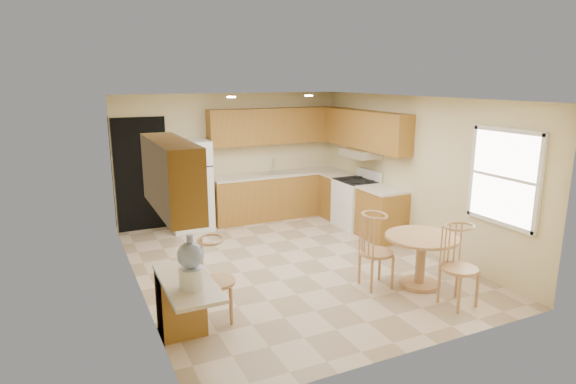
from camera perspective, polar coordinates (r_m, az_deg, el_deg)
name	(u,v)px	position (r m, az deg, el deg)	size (l,w,h in m)	color
floor	(292,263)	(7.48, 0.44, -8.46)	(5.50, 5.50, 0.00)	#C8AE91
ceiling	(292,98)	(6.95, 0.48, 11.05)	(4.50, 5.50, 0.02)	white
wall_back	(232,157)	(9.62, -6.70, 4.11)	(4.50, 0.02, 2.50)	beige
wall_front	(414,239)	(4.87, 14.73, -5.39)	(4.50, 0.02, 2.50)	beige
wall_left	(134,200)	(6.48, -17.76, -0.94)	(0.02, 5.50, 2.50)	beige
wall_right	(413,172)	(8.32, 14.57, 2.33)	(0.02, 5.50, 2.50)	beige
doorway	(142,175)	(9.24, -16.97, 1.98)	(0.90, 0.02, 2.10)	black
base_cab_back	(278,196)	(9.82, -1.17, -0.47)	(2.75, 0.60, 0.87)	#9F6D28
counter_back	(278,174)	(9.72, -1.18, 2.14)	(2.75, 0.63, 0.04)	beige
base_cab_right_a	(339,197)	(9.79, 6.01, -0.57)	(0.60, 0.59, 0.87)	#9F6D28
counter_right_a	(339,175)	(9.70, 6.08, 2.04)	(0.63, 0.59, 0.04)	beige
base_cab_right_b	(382,215)	(8.63, 11.02, -2.67)	(0.60, 0.80, 0.87)	#9F6D28
counter_right_b	(383,190)	(8.52, 11.16, 0.28)	(0.63, 0.80, 0.04)	beige
upper_cab_back	(275,126)	(9.70, -1.54, 7.85)	(2.75, 0.33, 0.70)	#9F6D28
upper_cab_right	(365,130)	(9.09, 9.09, 7.32)	(0.33, 2.42, 0.70)	#9F6D28
upper_cab_left	(171,176)	(4.84, -13.68, 1.90)	(0.33, 1.40, 0.70)	#9F6D28
sink	(277,173)	(9.71, -1.32, 2.25)	(0.78, 0.44, 0.01)	silver
range_hood	(361,153)	(9.07, 8.65, 4.58)	(0.50, 0.76, 0.14)	silver
desk_pedestal	(181,302)	(5.59, -12.57, -12.64)	(0.48, 0.42, 0.72)	#9F6D28
desk_top	(188,282)	(5.09, -11.81, -10.45)	(0.50, 1.20, 0.04)	beige
window	(504,177)	(6.97, 24.26, 1.59)	(0.06, 1.12, 1.30)	white
can_light_a	(231,97)	(7.87, -6.75, 11.12)	(0.14, 0.14, 0.02)	white
can_light_b	(309,96)	(8.43, 2.48, 11.34)	(0.14, 0.14, 0.02)	white
refrigerator	(190,185)	(9.11, -11.59, 0.76)	(0.74, 0.72, 1.68)	white
stove	(356,203)	(9.22, 8.06, -1.29)	(0.65, 0.76, 1.09)	white
dining_table	(421,253)	(6.79, 15.48, -7.03)	(0.97, 0.97, 0.72)	tan
chair_table_a	(381,245)	(6.52, 10.99, -6.22)	(0.45, 0.58, 1.02)	tan
chair_table_b	(466,261)	(6.26, 20.38, -7.68)	(0.45, 0.45, 1.02)	tan
chair_desk	(219,274)	(5.61, -8.21, -9.60)	(0.44, 0.57, 0.99)	tan
water_crock	(191,264)	(4.82, -11.43, -8.37)	(0.26, 0.26, 0.55)	white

